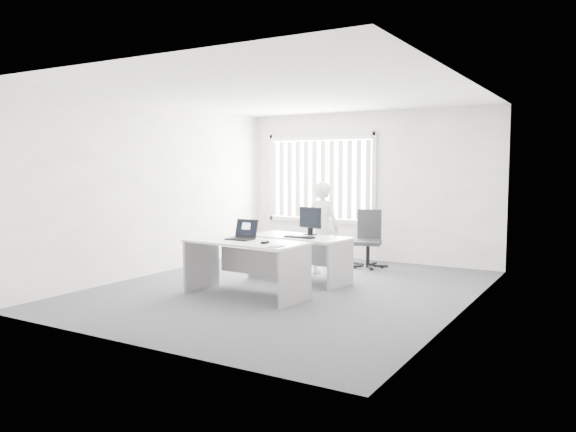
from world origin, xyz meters
The scene contains 18 objects.
ground centered at (0.00, 0.00, 0.00)m, with size 6.00×6.00×0.00m, color #5B5A62.
wall_back centered at (0.00, 3.00, 1.40)m, with size 5.00×0.02×2.80m, color white.
wall_front centered at (0.00, -3.00, 1.40)m, with size 5.00×0.02×2.80m, color white.
wall_left centered at (-2.50, 0.00, 1.40)m, with size 0.02×6.00×2.80m, color white.
wall_right centered at (2.50, 0.00, 1.40)m, with size 0.02×6.00×2.80m, color white.
ceiling centered at (0.00, 0.00, 2.80)m, with size 5.00×6.00×0.02m, color silver.
window centered at (-1.00, 2.96, 1.55)m, with size 2.32×0.06×1.76m, color silver.
blinds centered at (-1.00, 2.90, 1.52)m, with size 2.20×0.10×1.50m, color white, non-canonical shape.
desk_near centered at (-0.26, -0.67, 0.55)m, with size 1.72×0.89×0.76m.
desk_far centered at (-0.12, 0.56, 0.51)m, with size 1.63×0.92×0.71m.
office_chair centered at (0.33, 2.25, 0.32)m, with size 0.72×0.72×1.01m.
person centered at (-0.07, 1.25, 0.76)m, with size 0.56×0.37×1.53m, color white.
laptop centered at (-0.39, -0.62, 0.90)m, with size 0.36×0.32×0.28m, color black, non-canonical shape.
paper_sheet centered at (0.08, -0.72, 0.76)m, with size 0.27×0.19×0.00m, color white.
mouse centered at (0.12, -0.78, 0.79)m, with size 0.07×0.11×0.05m, color silver, non-canonical shape.
booklet centered at (0.39, -0.95, 0.77)m, with size 0.16×0.22×0.01m, color white.
keyboard centered at (-0.01, 0.37, 0.72)m, with size 0.47×0.16×0.02m, color black.
monitor centered at (-0.03, 0.76, 0.93)m, with size 0.44×0.13×0.44m, color black, non-canonical shape.
Camera 1 is at (4.09, -6.90, 1.77)m, focal length 35.00 mm.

